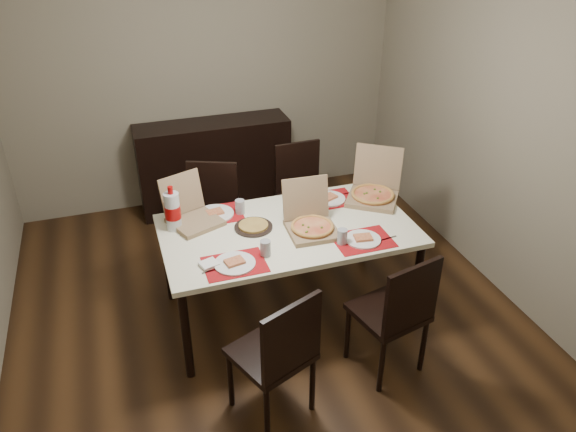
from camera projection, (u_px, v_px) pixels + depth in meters
The scene contains 19 objects.
ground at pixel (265, 308), 4.42m from camera, with size 3.80×4.00×0.02m, color #3D2512.
room_walls at pixel (242, 75), 3.90m from camera, with size 3.84×4.02×2.62m.
sideboard at pixel (214, 165), 5.65m from camera, with size 1.50×0.40×0.90m, color black.
dining_table at pixel (288, 236), 4.05m from camera, with size 1.80×1.00×0.75m.
chair_near_left at pixel (278, 352), 3.27m from camera, with size 0.55×0.55×0.93m.
chair_near_right at pixel (396, 311), 3.59m from camera, with size 0.50×0.50×0.93m.
chair_far_left at pixel (212, 214), 4.68m from camera, with size 0.55×0.55×0.93m.
chair_far_right at pixel (302, 190), 5.04m from camera, with size 0.44×0.44×0.93m.
setting_near_left at pixel (239, 260), 3.63m from camera, with size 0.48×0.30×0.11m.
setting_near_right at pixel (357, 239), 3.85m from camera, with size 0.45×0.30×0.11m.
setting_far_left at pixel (218, 212), 4.17m from camera, with size 0.48×0.30×0.11m.
setting_far_right at pixel (324, 199), 4.36m from camera, with size 0.48×0.30×0.11m.
napkin_loose at pixel (300, 225), 4.04m from camera, with size 0.12×0.11×0.02m, color white.
pizza_box_center at pixel (311, 223), 3.97m from camera, with size 0.36×0.39×0.34m.
pizza_box_right at pixel (373, 192), 4.38m from camera, with size 0.54×0.55×0.37m.
pizza_box_left at pixel (192, 215), 4.07m from camera, with size 0.44×0.46×0.33m.
faina_plate at pixel (253, 226), 4.01m from camera, with size 0.28×0.28×0.03m.
dip_bowl at pixel (293, 212), 4.19m from camera, with size 0.13×0.13×0.03m, color white.
soda_bottle at pixel (173, 211), 3.94m from camera, with size 0.11×0.11×0.33m.
Camera 1 is at (-0.91, -3.34, 2.84)m, focal length 35.00 mm.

